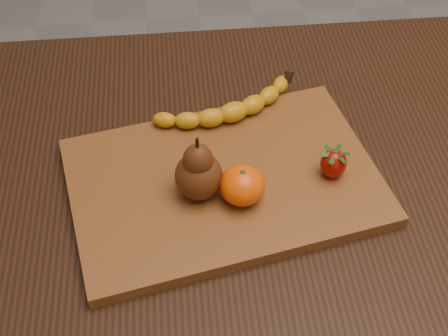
{
  "coord_description": "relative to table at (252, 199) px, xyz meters",
  "views": [
    {
      "loc": [
        -0.11,
        -0.66,
        1.47
      ],
      "look_at": [
        -0.05,
        -0.05,
        0.8
      ],
      "focal_mm": 50.0,
      "sensor_mm": 36.0,
      "label": 1
    }
  ],
  "objects": [
    {
      "name": "strawberry",
      "position": [
        0.11,
        -0.06,
        0.14
      ],
      "size": [
        0.04,
        0.04,
        0.05
      ],
      "primitive_type": null,
      "rotation": [
        0.0,
        0.0,
        -0.0
      ],
      "color": "#930904",
      "rests_on": "cutting_board"
    },
    {
      "name": "banana",
      "position": [
        -0.03,
        0.07,
        0.13
      ],
      "size": [
        0.22,
        0.12,
        0.03
      ],
      "primitive_type": null,
      "rotation": [
        0.0,
        0.0,
        0.34
      ],
      "color": "#C38609",
      "rests_on": "cutting_board"
    },
    {
      "name": "mandarin",
      "position": [
        -0.03,
        -0.09,
        0.15
      ],
      "size": [
        0.07,
        0.07,
        0.05
      ],
      "primitive_type": "ellipsoid",
      "rotation": [
        0.0,
        0.0,
        0.01
      ],
      "color": "#E74802",
      "rests_on": "cutting_board"
    },
    {
      "name": "cutting_board",
      "position": [
        -0.05,
        -0.05,
        0.11
      ],
      "size": [
        0.5,
        0.38,
        0.02
      ],
      "primitive_type": "cube",
      "rotation": [
        0.0,
        0.0,
        0.2
      ],
      "color": "brown",
      "rests_on": "table"
    },
    {
      "name": "table",
      "position": [
        0.0,
        0.0,
        0.0
      ],
      "size": [
        1.0,
        0.7,
        0.76
      ],
      "color": "black",
      "rests_on": "ground"
    },
    {
      "name": "pear",
      "position": [
        -0.09,
        -0.08,
        0.17
      ],
      "size": [
        0.09,
        0.09,
        0.11
      ],
      "primitive_type": null,
      "rotation": [
        0.0,
        0.0,
        0.39
      ],
      "color": "#4B210C",
      "rests_on": "cutting_board"
    }
  ]
}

